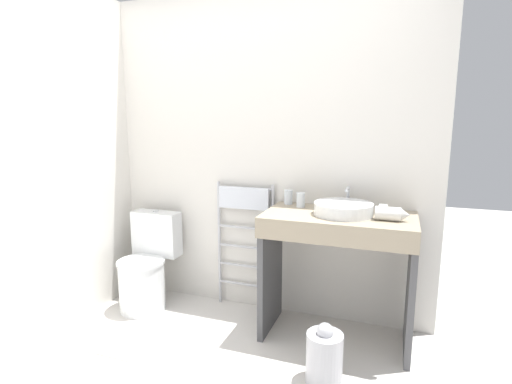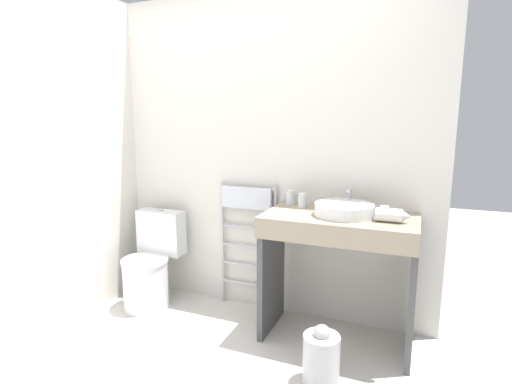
# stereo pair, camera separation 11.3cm
# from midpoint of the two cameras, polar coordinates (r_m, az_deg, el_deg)

# --- Properties ---
(wall_back) EXTENTS (2.63, 0.12, 2.43)m
(wall_back) POSITION_cam_midpoint_polar(r_m,az_deg,el_deg) (3.10, 2.35, 5.11)
(wall_back) COLOR silver
(wall_back) RESTS_ON ground_plane
(wall_side) EXTENTS (0.12, 2.06, 2.43)m
(wall_side) POSITION_cam_midpoint_polar(r_m,az_deg,el_deg) (3.17, -24.68, 4.28)
(wall_side) COLOR silver
(wall_side) RESTS_ON ground_plane
(toilet) EXTENTS (0.40, 0.49, 0.76)m
(toilet) POSITION_cam_midpoint_polar(r_m,az_deg,el_deg) (3.40, -13.89, -10.39)
(toilet) COLOR white
(toilet) RESTS_ON ground_plane
(towel_radiator) EXTENTS (0.48, 0.06, 1.01)m
(towel_radiator) POSITION_cam_midpoint_polar(r_m,az_deg,el_deg) (3.13, -0.22, -3.95)
(towel_radiator) COLOR silver
(towel_radiator) RESTS_ON ground_plane
(vanity_counter) EXTENTS (0.98, 0.55, 0.88)m
(vanity_counter) POSITION_cam_midpoint_polar(r_m,az_deg,el_deg) (2.74, 12.79, -9.11)
(vanity_counter) COLOR gray
(vanity_counter) RESTS_ON ground_plane
(sink_basin) EXTENTS (0.38, 0.38, 0.08)m
(sink_basin) POSITION_cam_midpoint_polar(r_m,az_deg,el_deg) (2.66, 13.67, -2.43)
(sink_basin) COLOR white
(sink_basin) RESTS_ON vanity_counter
(faucet) EXTENTS (0.02, 0.10, 0.15)m
(faucet) POSITION_cam_midpoint_polar(r_m,az_deg,el_deg) (2.85, 14.36, -0.51)
(faucet) COLOR silver
(faucet) RESTS_ON vanity_counter
(cup_near_wall) EXTENTS (0.06, 0.06, 0.10)m
(cup_near_wall) POSITION_cam_midpoint_polar(r_m,az_deg,el_deg) (2.94, 6.05, -0.77)
(cup_near_wall) COLOR silver
(cup_near_wall) RESTS_ON vanity_counter
(cup_near_edge) EXTENTS (0.06, 0.06, 0.10)m
(cup_near_edge) POSITION_cam_midpoint_polar(r_m,az_deg,el_deg) (2.85, 7.77, -1.18)
(cup_near_edge) COLOR silver
(cup_near_edge) RESTS_ON vanity_counter
(hair_dryer) EXTENTS (0.21, 0.19, 0.09)m
(hair_dryer) POSITION_cam_midpoint_polar(r_m,az_deg,el_deg) (2.59, 19.88, -3.06)
(hair_dryer) COLOR white
(hair_dryer) RESTS_ON vanity_counter
(trash_bin) EXTENTS (0.21, 0.24, 0.36)m
(trash_bin) POSITION_cam_midpoint_polar(r_m,az_deg,el_deg) (2.50, 10.68, -22.33)
(trash_bin) COLOR #B7B7BC
(trash_bin) RESTS_ON ground_plane
(bath_mat) EXTENTS (0.56, 0.36, 0.01)m
(bath_mat) POSITION_cam_midpoint_polar(r_m,az_deg,el_deg) (3.12, -18.79, -18.82)
(bath_mat) COLOR silver
(bath_mat) RESTS_ON ground_plane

